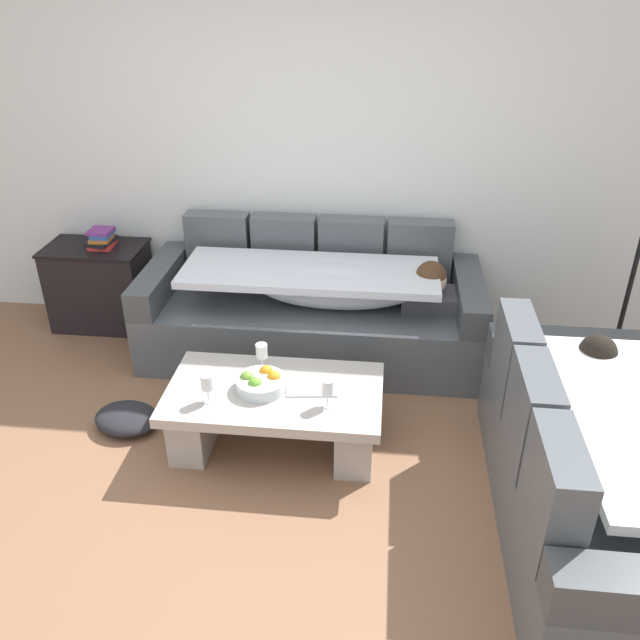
{
  "coord_description": "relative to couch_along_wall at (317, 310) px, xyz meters",
  "views": [
    {
      "loc": [
        0.65,
        -2.35,
        2.46
      ],
      "look_at": [
        0.27,
        1.08,
        0.55
      ],
      "focal_mm": 36.41,
      "sensor_mm": 36.0,
      "label": 1
    }
  ],
  "objects": [
    {
      "name": "wine_glass_near_right",
      "position": [
        0.19,
        -1.17,
        0.16
      ],
      "size": [
        0.07,
        0.07,
        0.17
      ],
      "color": "silver",
      "rests_on": "coffee_table"
    },
    {
      "name": "side_cabinet",
      "position": [
        -1.67,
        0.23,
        -0.01
      ],
      "size": [
        0.72,
        0.44,
        0.64
      ],
      "color": "black",
      "rests_on": "ground_plane"
    },
    {
      "name": "couch_along_wall",
      "position": [
        0.0,
        0.0,
        0.0
      ],
      "size": [
        2.31,
        0.92,
        0.88
      ],
      "color": "#52585D",
      "rests_on": "ground_plane"
    },
    {
      "name": "wine_glass_far_back",
      "position": [
        -0.22,
        -0.86,
        0.16
      ],
      "size": [
        0.07,
        0.07,
        0.17
      ],
      "color": "silver",
      "rests_on": "coffee_table"
    },
    {
      "name": "book_stack_on_cabinet",
      "position": [
        -1.6,
        0.23,
        0.37
      ],
      "size": [
        0.19,
        0.23,
        0.13
      ],
      "color": "red",
      "rests_on": "side_cabinet"
    },
    {
      "name": "ground_plane",
      "position": [
        -0.19,
        -1.62,
        -0.33
      ],
      "size": [
        14.0,
        14.0,
        0.0
      ],
      "primitive_type": "plane",
      "color": "#8A6044"
    },
    {
      "name": "back_wall",
      "position": [
        -0.19,
        0.53,
        1.02
      ],
      "size": [
        9.0,
        0.1,
        2.7
      ],
      "primitive_type": "cube",
      "color": "white",
      "rests_on": "ground_plane"
    },
    {
      "name": "wine_glass_near_left",
      "position": [
        -0.45,
        -1.2,
        0.16
      ],
      "size": [
        0.07,
        0.07,
        0.17
      ],
      "color": "silver",
      "rests_on": "coffee_table"
    },
    {
      "name": "crumpled_garment",
      "position": [
        -1.04,
        -1.0,
        -0.27
      ],
      "size": [
        0.47,
        0.42,
        0.12
      ],
      "primitive_type": "ellipsoid",
      "rotation": [
        0.0,
        0.0,
        2.86
      ],
      "color": "#232328",
      "rests_on": "ground_plane"
    },
    {
      "name": "fruit_bowl",
      "position": [
        -0.19,
        -1.05,
        0.09
      ],
      "size": [
        0.28,
        0.28,
        0.1
      ],
      "color": "silver",
      "rests_on": "coffee_table"
    },
    {
      "name": "couch_near_window",
      "position": [
        1.52,
        -1.5,
        0.0
      ],
      "size": [
        0.92,
        1.85,
        0.88
      ],
      "rotation": [
        0.0,
        0.0,
        1.57
      ],
      "color": "#52585D",
      "rests_on": "ground_plane"
    },
    {
      "name": "coffee_table",
      "position": [
        -0.12,
        -1.05,
        -0.09
      ],
      "size": [
        1.2,
        0.68,
        0.38
      ],
      "color": "#B5AEA6",
      "rests_on": "ground_plane"
    },
    {
      "name": "open_magazine",
      "position": [
        0.09,
        -1.0,
        0.05
      ],
      "size": [
        0.3,
        0.24,
        0.01
      ],
      "primitive_type": "cube",
      "rotation": [
        0.0,
        0.0,
        0.12
      ],
      "color": "white",
      "rests_on": "coffee_table"
    }
  ]
}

